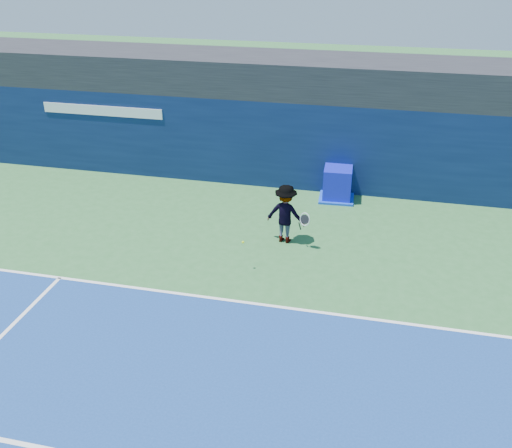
{
  "coord_description": "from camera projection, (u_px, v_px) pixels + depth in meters",
  "views": [
    {
      "loc": [
        2.69,
        -7.97,
        7.85
      ],
      "look_at": [
        -0.33,
        5.2,
        1.0
      ],
      "focal_mm": 40.0,
      "sensor_mm": 36.0,
      "label": 1
    }
  ],
  "objects": [
    {
      "name": "tennis_ball",
      "position": [
        243.0,
        242.0,
        14.66
      ],
      "size": [
        0.07,
        0.07,
        0.07
      ],
      "color": "#B8DB18",
      "rests_on": "ground"
    },
    {
      "name": "back_wall_assembly",
      "position": [
        300.0,
        144.0,
        19.46
      ],
      "size": [
        36.0,
        1.03,
        3.0
      ],
      "color": "#0B193E",
      "rests_on": "ground"
    },
    {
      "name": "ground",
      "position": [
        213.0,
        390.0,
        11.01
      ],
      "size": [
        80.0,
        80.0,
        0.0
      ],
      "primitive_type": "plane",
      "color": "#2D6532",
      "rests_on": "ground"
    },
    {
      "name": "equipment_cart",
      "position": [
        337.0,
        185.0,
        18.82
      ],
      "size": [
        1.19,
        1.19,
        1.09
      ],
      "color": "#0D11B6",
      "rests_on": "ground"
    },
    {
      "name": "stadium_band",
      "position": [
        307.0,
        75.0,
        19.38
      ],
      "size": [
        36.0,
        3.0,
        1.2
      ],
      "primitive_type": "cube",
      "color": "black",
      "rests_on": "back_wall_assembly"
    },
    {
      "name": "tennis_player",
      "position": [
        286.0,
        214.0,
        16.02
      ],
      "size": [
        1.35,
        0.79,
        1.72
      ],
      "color": "silver",
      "rests_on": "ground"
    },
    {
      "name": "baseline",
      "position": [
        249.0,
        303.0,
        13.61
      ],
      "size": [
        24.0,
        0.1,
        0.01
      ],
      "primitive_type": "cube",
      "color": "white",
      "rests_on": "ground"
    }
  ]
}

